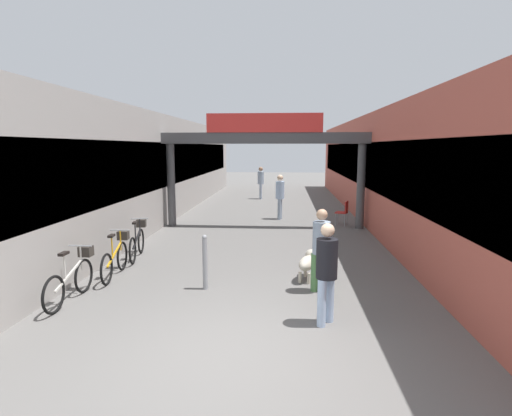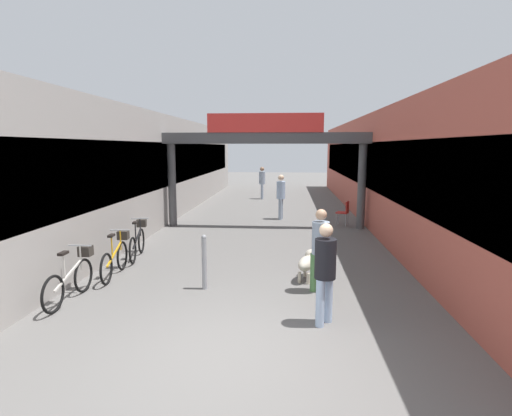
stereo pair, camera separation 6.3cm
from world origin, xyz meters
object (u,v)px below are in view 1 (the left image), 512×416
at_px(pedestrian_companion, 327,267).
at_px(bollard_post_metal, 205,262).
at_px(pedestrian_with_dog, 321,245).
at_px(pedestrian_carrying_crate, 280,194).
at_px(bicycle_silver_nearest, 73,277).
at_px(bicycle_black_third, 138,241).
at_px(pedestrian_elderly_walking, 261,181).
at_px(cafe_chair_red_nearer, 344,211).
at_px(bicycle_orange_second, 116,256).
at_px(dog_on_leash, 308,262).

height_order(pedestrian_companion, bollard_post_metal, pedestrian_companion).
height_order(pedestrian_with_dog, pedestrian_carrying_crate, pedestrian_carrying_crate).
relative_size(bicycle_silver_nearest, bicycle_black_third, 1.01).
bearing_deg(pedestrian_companion, bicycle_black_third, 140.87).
relative_size(pedestrian_companion, pedestrian_elderly_walking, 0.94).
bearing_deg(bollard_post_metal, pedestrian_carrying_crate, 80.25).
xyz_separation_m(pedestrian_with_dog, pedestrian_elderly_walking, (-2.07, 14.12, 0.07)).
distance_m(bicycle_silver_nearest, bollard_post_metal, 2.47).
distance_m(bicycle_silver_nearest, bicycle_black_third, 2.95).
bearing_deg(pedestrian_companion, bicycle_silver_nearest, 171.53).
distance_m(pedestrian_elderly_walking, bicycle_black_third, 12.22).
distance_m(bicycle_black_third, cafe_chair_red_nearer, 7.56).
distance_m(bicycle_black_third, bollard_post_metal, 3.12).
bearing_deg(pedestrian_carrying_crate, bicycle_orange_second, -115.71).
height_order(pedestrian_with_dog, bollard_post_metal, pedestrian_with_dog).
xyz_separation_m(pedestrian_with_dog, cafe_chair_red_nearer, (1.41, 6.87, -0.40)).
xyz_separation_m(pedestrian_companion, dog_on_leash, (-0.17, 2.19, -0.57)).
distance_m(pedestrian_companion, bicycle_silver_nearest, 4.68).
relative_size(bicycle_black_third, cafe_chair_red_nearer, 1.88).
height_order(bicycle_silver_nearest, bicycle_black_third, same).
relative_size(pedestrian_companion, bicycle_orange_second, 0.98).
bearing_deg(bicycle_silver_nearest, pedestrian_elderly_walking, 80.20).
height_order(pedestrian_carrying_crate, pedestrian_elderly_walking, same).
bearing_deg(pedestrian_with_dog, bollard_post_metal, -179.12).
relative_size(dog_on_leash, cafe_chair_red_nearer, 0.97).
distance_m(pedestrian_elderly_walking, dog_on_leash, 13.55).
relative_size(pedestrian_carrying_crate, bicycle_black_third, 1.05).
distance_m(pedestrian_with_dog, cafe_chair_red_nearer, 7.02).
bearing_deg(bollard_post_metal, pedestrian_elderly_walking, 89.06).
relative_size(bicycle_silver_nearest, cafe_chair_red_nearer, 1.90).
bearing_deg(dog_on_leash, pedestrian_with_dog, -73.95).
height_order(pedestrian_carrying_crate, bollard_post_metal, pedestrian_carrying_crate).
height_order(bicycle_orange_second, bollard_post_metal, bollard_post_metal).
xyz_separation_m(bollard_post_metal, cafe_chair_red_nearer, (3.71, 6.90, -0.03)).
height_order(pedestrian_carrying_crate, cafe_chair_red_nearer, pedestrian_carrying_crate).
bearing_deg(bollard_post_metal, cafe_chair_red_nearer, 61.73).
height_order(pedestrian_elderly_walking, bicycle_silver_nearest, pedestrian_elderly_walking).
height_order(pedestrian_elderly_walking, dog_on_leash, pedestrian_elderly_walking).
xyz_separation_m(pedestrian_carrying_crate, bicycle_black_third, (-3.59, -5.81, -0.58)).
relative_size(pedestrian_with_dog, pedestrian_elderly_walking, 0.94).
relative_size(bicycle_orange_second, cafe_chair_red_nearer, 1.90).
distance_m(pedestrian_carrying_crate, cafe_chair_red_nearer, 2.63).
bearing_deg(pedestrian_carrying_crate, pedestrian_elderly_walking, 100.55).
height_order(bollard_post_metal, cafe_chair_red_nearer, bollard_post_metal).
height_order(pedestrian_carrying_crate, bicycle_black_third, pedestrian_carrying_crate).
relative_size(dog_on_leash, bicycle_orange_second, 0.51).
height_order(dog_on_leash, bicycle_silver_nearest, bicycle_silver_nearest).
relative_size(bicycle_black_third, bollard_post_metal, 1.50).
bearing_deg(bicycle_orange_second, bollard_post_metal, -18.29).
bearing_deg(bicycle_orange_second, pedestrian_carrying_crate, 64.29).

